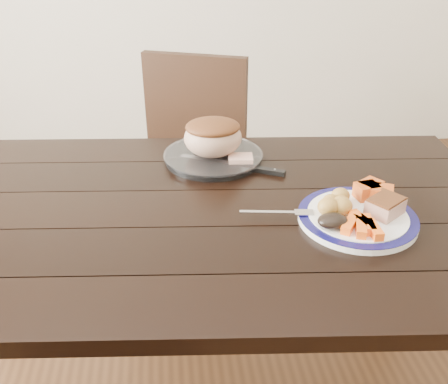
{
  "coord_description": "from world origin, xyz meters",
  "views": [
    {
      "loc": [
        -0.05,
        -1.08,
        1.4
      ],
      "look_at": [
        0.08,
        -0.02,
        0.8
      ],
      "focal_mm": 40.0,
      "sensor_mm": 36.0,
      "label": 1
    }
  ],
  "objects": [
    {
      "name": "dining_table",
      "position": [
        0.0,
        0.0,
        0.66
      ],
      "size": [
        1.68,
        1.05,
        0.75
      ],
      "rotation": [
        0.0,
        0.0,
        -0.09
      ],
      "color": "black",
      "rests_on": "ground"
    },
    {
      "name": "chair_far",
      "position": [
        0.03,
        0.73,
        0.52
      ],
      "size": [
        0.55,
        0.55,
        0.93
      ],
      "rotation": [
        0.0,
        0.0,
        2.77
      ],
      "color": "black",
      "rests_on": "ground"
    },
    {
      "name": "dinner_plate",
      "position": [
        0.39,
        -0.11,
        0.76
      ],
      "size": [
        0.28,
        0.28,
        0.02
      ],
      "primitive_type": "cylinder",
      "color": "white",
      "rests_on": "dining_table"
    },
    {
      "name": "plate_rim",
      "position": [
        0.39,
        -0.11,
        0.77
      ],
      "size": [
        0.28,
        0.28,
        0.02
      ],
      "primitive_type": "torus",
      "color": "#0F0D45",
      "rests_on": "dinner_plate"
    },
    {
      "name": "serving_platter",
      "position": [
        0.08,
        0.27,
        0.76
      ],
      "size": [
        0.29,
        0.29,
        0.02
      ],
      "primitive_type": "cylinder",
      "color": "white",
      "rests_on": "dining_table"
    },
    {
      "name": "pork_slice",
      "position": [
        0.46,
        -0.12,
        0.79
      ],
      "size": [
        0.1,
        0.1,
        0.04
      ],
      "primitive_type": "cube",
      "rotation": [
        0.0,
        0.0,
        0.62
      ],
      "color": "tan",
      "rests_on": "dinner_plate"
    },
    {
      "name": "roasted_potatoes",
      "position": [
        0.34,
        -0.09,
        0.79
      ],
      "size": [
        0.1,
        0.1,
        0.04
      ],
      "color": "gold",
      "rests_on": "dinner_plate"
    },
    {
      "name": "carrot_batons",
      "position": [
        0.38,
        -0.18,
        0.78
      ],
      "size": [
        0.09,
        0.11,
        0.02
      ],
      "color": "#FF6115",
      "rests_on": "dinner_plate"
    },
    {
      "name": "pumpkin_wedges",
      "position": [
        0.45,
        -0.04,
        0.79
      ],
      "size": [
        0.1,
        0.1,
        0.04
      ],
      "color": "#E75619",
      "rests_on": "dinner_plate"
    },
    {
      "name": "dark_mushroom",
      "position": [
        0.31,
        -0.16,
        0.79
      ],
      "size": [
        0.07,
        0.05,
        0.03
      ],
      "primitive_type": "ellipsoid",
      "color": "black",
      "rests_on": "dinner_plate"
    },
    {
      "name": "fork",
      "position": [
        0.21,
        -0.08,
        0.77
      ],
      "size": [
        0.18,
        0.04,
        0.0
      ],
      "rotation": [
        0.0,
        0.0,
        -0.15
      ],
      "color": "silver",
      "rests_on": "dinner_plate"
    },
    {
      "name": "roast_joint",
      "position": [
        0.08,
        0.27,
        0.82
      ],
      "size": [
        0.17,
        0.15,
        0.11
      ],
      "primitive_type": "ellipsoid",
      "color": "tan",
      "rests_on": "serving_platter"
    },
    {
      "name": "cut_slice",
      "position": [
        0.16,
        0.22,
        0.78
      ],
      "size": [
        0.07,
        0.06,
        0.02
      ],
      "primitive_type": "cube",
      "rotation": [
        0.0,
        0.0,
        -0.09
      ],
      "color": "tan",
      "rests_on": "serving_platter"
    },
    {
      "name": "carving_knife",
      "position": [
        0.18,
        0.19,
        0.76
      ],
      "size": [
        0.3,
        0.16,
        0.01
      ],
      "rotation": [
        0.0,
        0.0,
        -0.46
      ],
      "color": "silver",
      "rests_on": "dining_table"
    }
  ]
}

